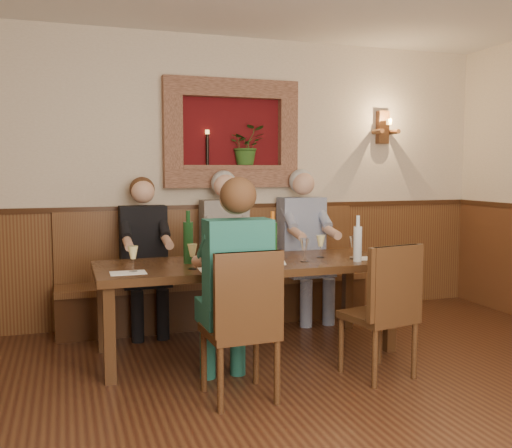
{
  "coord_description": "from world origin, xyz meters",
  "views": [
    {
      "loc": [
        -1.39,
        -2.52,
        1.5
      ],
      "look_at": [
        0.1,
        1.9,
        1.05
      ],
      "focal_mm": 40.0,
      "sensor_mm": 36.0,
      "label": 1
    }
  ],
  "objects_px": {
    "bench": "(217,290)",
    "person_bench_right": "(305,257)",
    "wine_bottle_green_b": "(188,241)",
    "person_bench_mid": "(227,261)",
    "chair_near_left": "(240,355)",
    "water_bottle": "(358,243)",
    "wine_bottle_green_a": "(273,241)",
    "spittoon_bucket": "(231,248)",
    "person_chair_front": "(234,304)",
    "chair_near_right": "(379,338)",
    "dining_table": "(246,271)",
    "person_bench_left": "(145,269)"
  },
  "relations": [
    {
      "from": "chair_near_right",
      "to": "wine_bottle_green_a",
      "type": "bearing_deg",
      "value": 116.44
    },
    {
      "from": "dining_table",
      "to": "chair_near_right",
      "type": "height_order",
      "value": "chair_near_right"
    },
    {
      "from": "spittoon_bucket",
      "to": "water_bottle",
      "type": "xyz_separation_m",
      "value": [
        1.0,
        -0.28,
        0.04
      ]
    },
    {
      "from": "person_bench_mid",
      "to": "water_bottle",
      "type": "xyz_separation_m",
      "value": [
        0.79,
        -1.11,
        0.28
      ]
    },
    {
      "from": "person_chair_front",
      "to": "water_bottle",
      "type": "height_order",
      "value": "person_chair_front"
    },
    {
      "from": "person_bench_right",
      "to": "water_bottle",
      "type": "distance_m",
      "value": 1.14
    },
    {
      "from": "chair_near_left",
      "to": "wine_bottle_green_b",
      "type": "bearing_deg",
      "value": 95.25
    },
    {
      "from": "dining_table",
      "to": "bench",
      "type": "xyz_separation_m",
      "value": [
        0.0,
        0.94,
        -0.35
      ]
    },
    {
      "from": "bench",
      "to": "wine_bottle_green_b",
      "type": "relative_size",
      "value": 7.11
    },
    {
      "from": "wine_bottle_green_b",
      "to": "person_chair_front",
      "type": "bearing_deg",
      "value": -81.4
    },
    {
      "from": "bench",
      "to": "person_bench_mid",
      "type": "xyz_separation_m",
      "value": [
        0.07,
        -0.11,
        0.29
      ]
    },
    {
      "from": "bench",
      "to": "chair_near_left",
      "type": "xyz_separation_m",
      "value": [
        -0.33,
        -1.86,
        -0.04
      ]
    },
    {
      "from": "bench",
      "to": "wine_bottle_green_b",
      "type": "height_order",
      "value": "wine_bottle_green_b"
    },
    {
      "from": "bench",
      "to": "person_chair_front",
      "type": "distance_m",
      "value": 1.77
    },
    {
      "from": "person_bench_left",
      "to": "wine_bottle_green_a",
      "type": "height_order",
      "value": "person_bench_left"
    },
    {
      "from": "chair_near_right",
      "to": "person_chair_front",
      "type": "xyz_separation_m",
      "value": [
        -1.07,
        0.07,
        0.32
      ]
    },
    {
      "from": "dining_table",
      "to": "wine_bottle_green_b",
      "type": "xyz_separation_m",
      "value": [
        -0.46,
        0.07,
        0.25
      ]
    },
    {
      "from": "wine_bottle_green_b",
      "to": "person_bench_right",
      "type": "bearing_deg",
      "value": 29.57
    },
    {
      "from": "chair_near_left",
      "to": "person_bench_mid",
      "type": "bearing_deg",
      "value": 74.75
    },
    {
      "from": "dining_table",
      "to": "person_chair_front",
      "type": "relative_size",
      "value": 1.66
    },
    {
      "from": "chair_near_right",
      "to": "person_chair_front",
      "type": "height_order",
      "value": "person_chair_front"
    },
    {
      "from": "person_bench_right",
      "to": "person_chair_front",
      "type": "xyz_separation_m",
      "value": [
        -1.22,
        -1.61,
        -0.02
      ]
    },
    {
      "from": "person_bench_left",
      "to": "chair_near_left",
      "type": "bearing_deg",
      "value": -77.95
    },
    {
      "from": "spittoon_bucket",
      "to": "wine_bottle_green_b",
      "type": "bearing_deg",
      "value": 167.79
    },
    {
      "from": "person_chair_front",
      "to": "spittoon_bucket",
      "type": "xyz_separation_m",
      "value": [
        0.2,
        0.78,
        0.27
      ]
    },
    {
      "from": "dining_table",
      "to": "chair_near_left",
      "type": "xyz_separation_m",
      "value": [
        -0.33,
        -0.91,
        -0.39
      ]
    },
    {
      "from": "person_bench_mid",
      "to": "water_bottle",
      "type": "bearing_deg",
      "value": -54.53
    },
    {
      "from": "chair_near_left",
      "to": "water_bottle",
      "type": "distance_m",
      "value": 1.49
    },
    {
      "from": "chair_near_left",
      "to": "water_bottle",
      "type": "height_order",
      "value": "water_bottle"
    },
    {
      "from": "chair_near_right",
      "to": "spittoon_bucket",
      "type": "distance_m",
      "value": 1.35
    },
    {
      "from": "wine_bottle_green_a",
      "to": "spittoon_bucket",
      "type": "bearing_deg",
      "value": 159.91
    },
    {
      "from": "bench",
      "to": "chair_near_right",
      "type": "relative_size",
      "value": 3.07
    },
    {
      "from": "bench",
      "to": "person_bench_right",
      "type": "bearing_deg",
      "value": -6.99
    },
    {
      "from": "bench",
      "to": "wine_bottle_green_a",
      "type": "bearing_deg",
      "value": -80.11
    },
    {
      "from": "person_bench_left",
      "to": "water_bottle",
      "type": "distance_m",
      "value": 1.95
    },
    {
      "from": "person_chair_front",
      "to": "water_bottle",
      "type": "distance_m",
      "value": 1.33
    },
    {
      "from": "person_bench_mid",
      "to": "spittoon_bucket",
      "type": "distance_m",
      "value": 0.89
    },
    {
      "from": "wine_bottle_green_a",
      "to": "water_bottle",
      "type": "height_order",
      "value": "wine_bottle_green_a"
    },
    {
      "from": "person_chair_front",
      "to": "chair_near_left",
      "type": "bearing_deg",
      "value": -89.67
    },
    {
      "from": "wine_bottle_green_b",
      "to": "person_bench_mid",
      "type": "bearing_deg",
      "value": 55.02
    },
    {
      "from": "wine_bottle_green_b",
      "to": "dining_table",
      "type": "bearing_deg",
      "value": -8.89
    },
    {
      "from": "chair_near_right",
      "to": "wine_bottle_green_a",
      "type": "xyz_separation_m",
      "value": [
        -0.56,
        0.73,
        0.64
      ]
    },
    {
      "from": "water_bottle",
      "to": "bench",
      "type": "bearing_deg",
      "value": 125.32
    },
    {
      "from": "person_bench_left",
      "to": "person_chair_front",
      "type": "xyz_separation_m",
      "value": [
        0.37,
        -1.61,
        0.01
      ]
    },
    {
      "from": "chair_near_right",
      "to": "water_bottle",
      "type": "bearing_deg",
      "value": 66.84
    },
    {
      "from": "chair_near_right",
      "to": "wine_bottle_green_b",
      "type": "distance_m",
      "value": 1.64
    },
    {
      "from": "chair_near_right",
      "to": "chair_near_left",
      "type": "bearing_deg",
      "value": 172.86
    },
    {
      "from": "dining_table",
      "to": "person_chair_front",
      "type": "xyz_separation_m",
      "value": [
        -0.33,
        -0.78,
        -0.07
      ]
    },
    {
      "from": "bench",
      "to": "person_bench_right",
      "type": "relative_size",
      "value": 2.0
    },
    {
      "from": "person_chair_front",
      "to": "water_bottle",
      "type": "relative_size",
      "value": 3.87
    }
  ]
}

